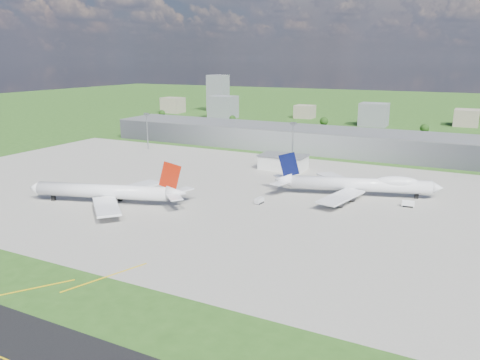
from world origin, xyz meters
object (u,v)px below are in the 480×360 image
at_px(airliner_blue_quad, 360,185).
at_px(tug_yellow, 111,193).
at_px(airliner_red_twin, 108,192).
at_px(van_white_near, 259,201).
at_px(van_white_far, 408,204).

xyz_separation_m(airliner_blue_quad, tug_yellow, (-106.50, -51.30, -4.65)).
xyz_separation_m(airliner_red_twin, van_white_near, (60.18, 30.52, -4.13)).
xyz_separation_m(airliner_blue_quad, van_white_far, (22.94, -7.15, -4.30)).
bearing_deg(van_white_far, airliner_blue_quad, 159.28).
xyz_separation_m(tug_yellow, van_white_far, (129.44, 44.15, 0.35)).
distance_m(airliner_blue_quad, van_white_near, 49.41).
height_order(airliner_blue_quad, van_white_near, airliner_blue_quad).
bearing_deg(airliner_red_twin, van_white_near, -170.28).
bearing_deg(van_white_far, van_white_near, -160.99).
relative_size(van_white_near, van_white_far, 1.02).
height_order(tug_yellow, van_white_near, van_white_near).
bearing_deg(van_white_near, tug_yellow, 113.09).
distance_m(airliner_red_twin, tug_yellow, 15.05).
bearing_deg(tug_yellow, van_white_far, 10.55).
distance_m(tug_yellow, van_white_far, 136.76).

